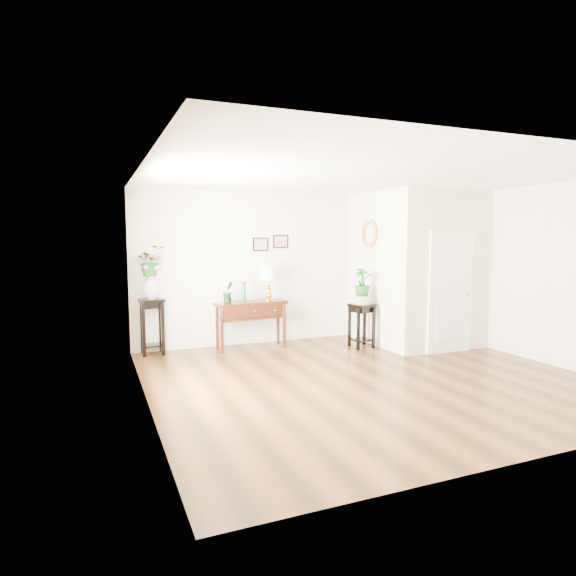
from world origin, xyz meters
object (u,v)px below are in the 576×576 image
table_lamp (269,281)px  plant_stand_b (361,326)px  plant_stand_a (152,327)px  console_table (251,325)px

table_lamp → plant_stand_b: (1.54, -0.67, -0.80)m
plant_stand_a → plant_stand_b: bearing=-14.1°
console_table → table_lamp: table_lamp is taller
table_lamp → plant_stand_b: table_lamp is taller
console_table → plant_stand_b: console_table is taller
plant_stand_a → plant_stand_b: size_ratio=1.20×
console_table → plant_stand_b: (1.87, -0.67, -0.03)m
console_table → plant_stand_b: bearing=-25.9°
table_lamp → plant_stand_a: (-2.01, 0.23, -0.72)m
console_table → plant_stand_a: size_ratio=1.34×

